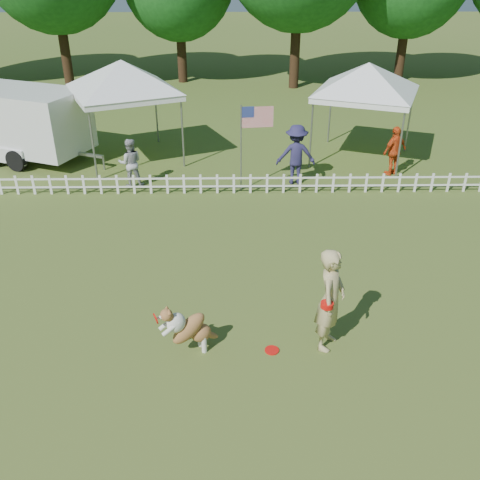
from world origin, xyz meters
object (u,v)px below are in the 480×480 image
at_px(dog, 190,328).
at_px(cargo_trailer, 22,124).
at_px(canopy_tent_left, 126,113).
at_px(frisbee_on_turf, 272,350).
at_px(handler, 331,300).
at_px(spectator_c, 395,151).
at_px(canopy_tent_right, 364,114).
at_px(spectator_b, 296,155).
at_px(spectator_a, 130,163).
at_px(flag_pole, 241,149).

distance_m(dog, cargo_trailer, 12.33).
relative_size(dog, canopy_tent_left, 0.33).
bearing_deg(frisbee_on_turf, handler, 9.79).
distance_m(dog, canopy_tent_left, 10.72).
xyz_separation_m(dog, spectator_c, (6.01, 8.72, 0.26)).
relative_size(dog, canopy_tent_right, 0.34).
distance_m(canopy_tent_right, spectator_b, 3.38).
distance_m(frisbee_on_turf, canopy_tent_left, 11.26).
bearing_deg(canopy_tent_right, handler, -83.40).
relative_size(spectator_a, spectator_c, 0.94).
height_order(cargo_trailer, flag_pole, flag_pole).
distance_m(canopy_tent_right, spectator_c, 1.86).
distance_m(frisbee_on_turf, canopy_tent_right, 11.00).
bearing_deg(canopy_tent_left, handler, -86.37).
distance_m(canopy_tent_left, spectator_c, 8.98).
distance_m(cargo_trailer, spectator_b, 9.52).
bearing_deg(flag_pole, dog, -104.95).
distance_m(canopy_tent_right, cargo_trailer, 11.70).
xyz_separation_m(cargo_trailer, flag_pole, (7.49, -3.01, 0.08)).
bearing_deg(flag_pole, spectator_c, 6.96).
height_order(dog, spectator_a, spectator_a).
bearing_deg(canopy_tent_left, dog, -98.94).
bearing_deg(dog, cargo_trailer, 96.66).
distance_m(handler, canopy_tent_left, 11.44).
distance_m(dog, frisbee_on_turf, 1.58).
xyz_separation_m(canopy_tent_right, spectator_c, (0.76, -1.50, -0.80)).
bearing_deg(spectator_b, frisbee_on_turf, 81.40).
distance_m(spectator_b, spectator_c, 3.33).
height_order(canopy_tent_left, flag_pole, canopy_tent_left).
bearing_deg(handler, canopy_tent_right, 9.16).
distance_m(dog, spectator_a, 8.22).
xyz_separation_m(spectator_a, spectator_c, (8.34, 0.84, 0.05)).
relative_size(cargo_trailer, spectator_b, 2.99).
bearing_deg(frisbee_on_turf, cargo_trailer, 127.10).
bearing_deg(dog, handler, -20.67).
distance_m(dog, spectator_b, 8.51).
xyz_separation_m(handler, spectator_b, (0.23, 7.86, -0.07)).
bearing_deg(dog, spectator_c, 30.55).
xyz_separation_m(handler, dog, (-2.52, -0.19, -0.46)).
height_order(canopy_tent_left, spectator_a, canopy_tent_left).
height_order(frisbee_on_turf, spectator_a, spectator_a).
relative_size(cargo_trailer, spectator_a, 3.69).
bearing_deg(canopy_tent_right, spectator_b, -117.08).
height_order(cargo_trailer, spectator_a, cargo_trailer).
distance_m(handler, spectator_a, 9.10).
bearing_deg(frisbee_on_turf, spectator_b, 81.07).
bearing_deg(spectator_a, dog, 98.00).
height_order(canopy_tent_right, spectator_c, canopy_tent_right).
bearing_deg(cargo_trailer, spectator_b, 7.47).
height_order(dog, flag_pole, flag_pole).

